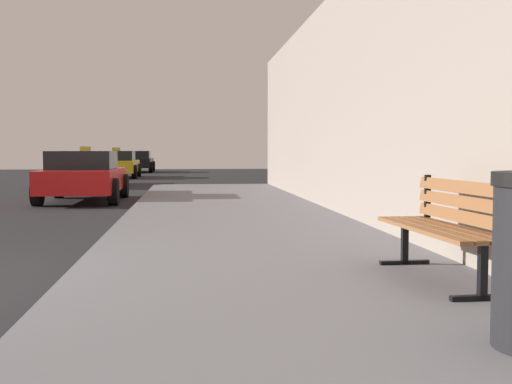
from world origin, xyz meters
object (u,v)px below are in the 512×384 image
object	(u,v)px
car_black	(137,161)
car_blue	(86,168)
bench	(449,221)
car_yellow	(117,164)
car_red	(84,176)

from	to	relation	value
car_black	car_blue	bearing A→B (deg)	-92.30
bench	car_blue	xyz separation A→B (m)	(-5.90, 18.67, -0.02)
car_yellow	car_black	world-z (taller)	car_yellow
bench	car_black	bearing A→B (deg)	96.45
car_red	car_blue	distance (m)	7.44
car_red	car_black	world-z (taller)	same
bench	car_red	world-z (taller)	car_red
bench	car_yellow	distance (m)	26.63
car_yellow	car_black	bearing A→B (deg)	87.73
car_red	car_yellow	xyz separation A→B (m)	(-0.74, 14.73, 0.00)
car_blue	car_yellow	bearing A→B (deg)	87.66
car_black	car_yellow	bearing A→B (deg)	-92.27
car_red	car_black	xyz separation A→B (m)	(-0.42, 22.91, 0.00)
bench	car_blue	distance (m)	19.58
car_blue	car_yellow	world-z (taller)	same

